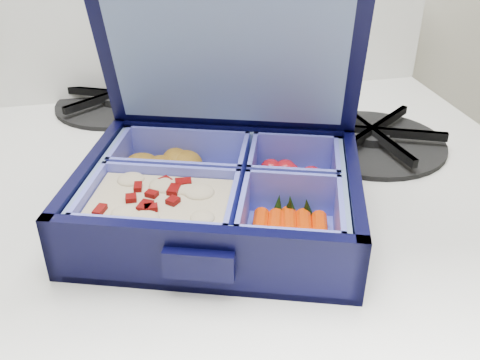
{
  "coord_description": "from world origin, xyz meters",
  "views": [
    {
      "loc": [
        0.44,
        1.21,
        1.23
      ],
      "look_at": [
        0.52,
        1.61,
        0.99
      ],
      "focal_mm": 40.0,
      "sensor_mm": 36.0,
      "label": 1
    }
  ],
  "objects": [
    {
      "name": "bento_box",
      "position": [
        0.5,
        1.6,
        0.98
      ],
      "size": [
        0.29,
        0.25,
        0.06
      ],
      "primitive_type": null,
      "rotation": [
        0.0,
        0.0,
        -0.32
      ],
      "color": "black",
      "rests_on": "stove"
    },
    {
      "name": "burner_grate",
      "position": [
        0.7,
        1.72,
        0.97
      ],
      "size": [
        0.22,
        0.22,
        0.02
      ],
      "primitive_type": "cylinder",
      "rotation": [
        0.0,
        0.0,
        -0.39
      ],
      "color": "black",
      "rests_on": "stove"
    },
    {
      "name": "burner_grate_rear",
      "position": [
        0.41,
        1.89,
        0.96
      ],
      "size": [
        0.21,
        0.21,
        0.02
      ],
      "primitive_type": "cylinder",
      "rotation": [
        0.0,
        0.0,
        -0.42
      ],
      "color": "black",
      "rests_on": "stove"
    },
    {
      "name": "fork",
      "position": [
        0.58,
        1.73,
        0.96
      ],
      "size": [
        0.09,
        0.2,
        0.01
      ],
      "primitive_type": null,
      "rotation": [
        0.0,
        0.0,
        -0.33
      ],
      "color": "#B4B4B4",
      "rests_on": "stove"
    }
  ]
}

